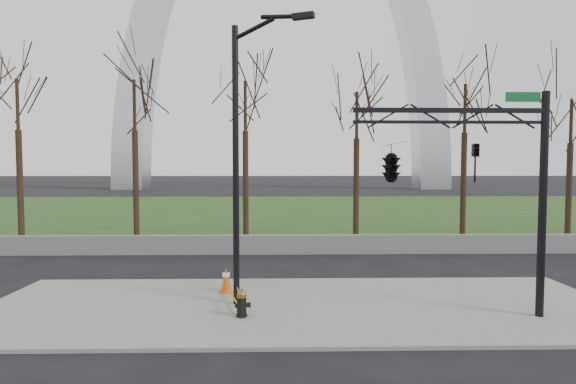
{
  "coord_description": "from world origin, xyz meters",
  "views": [
    {
      "loc": [
        -0.61,
        -12.34,
        3.99
      ],
      "look_at": [
        -0.32,
        2.0,
        3.24
      ],
      "focal_mm": 27.25,
      "sensor_mm": 36.0,
      "label": 1
    }
  ],
  "objects_px": {
    "traffic_cone": "(226,280)",
    "fire_hydrant": "(242,304)",
    "traffic_signal_mast": "(421,163)",
    "street_light": "(243,144)"
  },
  "relations": [
    {
      "from": "fire_hydrant",
      "to": "traffic_cone",
      "type": "distance_m",
      "value": 2.44
    },
    {
      "from": "fire_hydrant",
      "to": "traffic_signal_mast",
      "type": "xyz_separation_m",
      "value": [
        4.64,
        -0.12,
        3.71
      ]
    },
    {
      "from": "fire_hydrant",
      "to": "traffic_signal_mast",
      "type": "height_order",
      "value": "traffic_signal_mast"
    },
    {
      "from": "traffic_cone",
      "to": "fire_hydrant",
      "type": "bearing_deg",
      "value": -73.25
    },
    {
      "from": "traffic_cone",
      "to": "traffic_signal_mast",
      "type": "distance_m",
      "value": 6.93
    },
    {
      "from": "traffic_cone",
      "to": "street_light",
      "type": "xyz_separation_m",
      "value": [
        0.66,
        -1.29,
        4.21
      ]
    },
    {
      "from": "traffic_cone",
      "to": "street_light",
      "type": "relative_size",
      "value": 0.1
    },
    {
      "from": "fire_hydrant",
      "to": "street_light",
      "type": "bearing_deg",
      "value": 88.2
    },
    {
      "from": "fire_hydrant",
      "to": "street_light",
      "type": "relative_size",
      "value": 0.09
    },
    {
      "from": "street_light",
      "to": "traffic_cone",
      "type": "bearing_deg",
      "value": 137.15
    }
  ]
}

